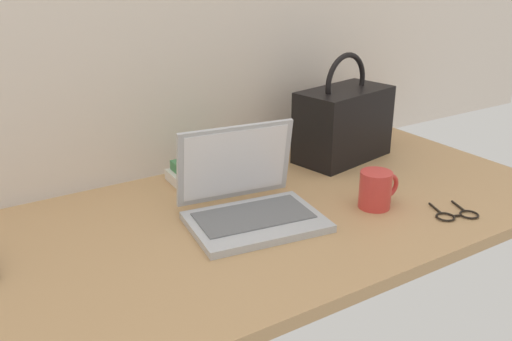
{
  "coord_description": "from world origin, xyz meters",
  "views": [
    {
      "loc": [
        -0.69,
        -1.04,
        0.64
      ],
      "look_at": [
        -0.03,
        0.0,
        0.15
      ],
      "focal_mm": 39.25,
      "sensor_mm": 36.0,
      "label": 1
    }
  ],
  "objects_px": {
    "eyeglasses": "(456,215)",
    "handbag": "(343,122)",
    "coffee_mug": "(376,189)",
    "laptop": "(249,201)",
    "book_stack": "(209,172)"
  },
  "relations": [
    {
      "from": "coffee_mug",
      "to": "handbag",
      "type": "relative_size",
      "value": 0.36
    },
    {
      "from": "eyeglasses",
      "to": "handbag",
      "type": "relative_size",
      "value": 0.39
    },
    {
      "from": "book_stack",
      "to": "laptop",
      "type": "bearing_deg",
      "value": -96.35
    },
    {
      "from": "eyeglasses",
      "to": "handbag",
      "type": "height_order",
      "value": "handbag"
    },
    {
      "from": "eyeglasses",
      "to": "handbag",
      "type": "xyz_separation_m",
      "value": [
        0.04,
        0.47,
        0.11
      ]
    },
    {
      "from": "laptop",
      "to": "book_stack",
      "type": "height_order",
      "value": "laptop"
    },
    {
      "from": "coffee_mug",
      "to": "book_stack",
      "type": "height_order",
      "value": "coffee_mug"
    },
    {
      "from": "eyeglasses",
      "to": "book_stack",
      "type": "height_order",
      "value": "book_stack"
    },
    {
      "from": "eyeglasses",
      "to": "book_stack",
      "type": "relative_size",
      "value": 0.61
    },
    {
      "from": "laptop",
      "to": "coffee_mug",
      "type": "xyz_separation_m",
      "value": [
        0.31,
        -0.12,
        0.0
      ]
    },
    {
      "from": "coffee_mug",
      "to": "laptop",
      "type": "bearing_deg",
      "value": 158.75
    },
    {
      "from": "laptop",
      "to": "eyeglasses",
      "type": "xyz_separation_m",
      "value": [
        0.43,
        -0.27,
        -0.04
      ]
    },
    {
      "from": "book_stack",
      "to": "handbag",
      "type": "bearing_deg",
      "value": -7.04
    },
    {
      "from": "eyeglasses",
      "to": "book_stack",
      "type": "distance_m",
      "value": 0.67
    },
    {
      "from": "handbag",
      "to": "book_stack",
      "type": "height_order",
      "value": "handbag"
    }
  ]
}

